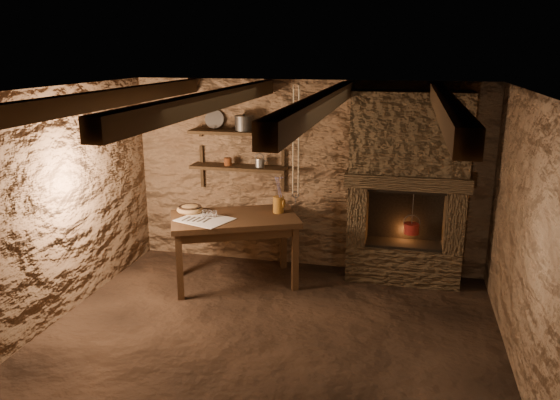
% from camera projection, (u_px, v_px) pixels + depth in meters
% --- Properties ---
extents(floor, '(4.50, 4.50, 0.00)m').
position_uv_depth(floor, '(268.00, 338.00, 5.38)').
color(floor, black).
rests_on(floor, ground).
extents(back_wall, '(4.50, 0.04, 2.40)m').
position_uv_depth(back_wall, '(307.00, 176.00, 6.94)').
color(back_wall, brown).
rests_on(back_wall, floor).
extents(front_wall, '(4.50, 0.04, 2.40)m').
position_uv_depth(front_wall, '(183.00, 324.00, 3.18)').
color(front_wall, brown).
rests_on(front_wall, floor).
extents(left_wall, '(0.04, 4.00, 2.40)m').
position_uv_depth(left_wall, '(54.00, 207.00, 5.56)').
color(left_wall, brown).
rests_on(left_wall, floor).
extents(right_wall, '(0.04, 4.00, 2.40)m').
position_uv_depth(right_wall, '(527.00, 241.00, 4.57)').
color(right_wall, brown).
rests_on(right_wall, floor).
extents(ceiling, '(4.50, 4.00, 0.04)m').
position_uv_depth(ceiling, '(267.00, 91.00, 4.74)').
color(ceiling, black).
rests_on(ceiling, back_wall).
extents(beam_far_left, '(0.14, 3.95, 0.16)m').
position_uv_depth(beam_far_left, '(112.00, 98.00, 5.10)').
color(beam_far_left, black).
rests_on(beam_far_left, ceiling).
extents(beam_mid_left, '(0.14, 3.95, 0.16)m').
position_uv_depth(beam_mid_left, '(213.00, 100.00, 4.88)').
color(beam_mid_left, black).
rests_on(beam_mid_left, ceiling).
extents(beam_mid_right, '(0.14, 3.95, 0.16)m').
position_uv_depth(beam_mid_right, '(323.00, 103.00, 4.66)').
color(beam_mid_right, black).
rests_on(beam_mid_right, ceiling).
extents(beam_far_right, '(0.14, 3.95, 0.16)m').
position_uv_depth(beam_far_right, '(445.00, 105.00, 4.44)').
color(beam_far_right, black).
rests_on(beam_far_right, ceiling).
extents(shelf_lower, '(1.25, 0.30, 0.04)m').
position_uv_depth(shelf_lower, '(239.00, 167.00, 6.95)').
color(shelf_lower, black).
rests_on(shelf_lower, back_wall).
extents(shelf_upper, '(1.25, 0.30, 0.04)m').
position_uv_depth(shelf_upper, '(238.00, 132.00, 6.83)').
color(shelf_upper, black).
rests_on(shelf_upper, back_wall).
extents(hearth, '(1.43, 0.51, 2.30)m').
position_uv_depth(hearth, '(407.00, 183.00, 6.44)').
color(hearth, '#392B1C').
rests_on(hearth, floor).
extents(work_table, '(1.69, 1.38, 0.84)m').
position_uv_depth(work_table, '(235.00, 247.00, 6.56)').
color(work_table, black).
rests_on(work_table, floor).
extents(linen_cloth, '(0.70, 0.63, 0.01)m').
position_uv_depth(linen_cloth, '(205.00, 220.00, 6.32)').
color(linen_cloth, beige).
rests_on(linen_cloth, work_table).
extents(pewter_cutlery_row, '(0.52, 0.34, 0.01)m').
position_uv_depth(pewter_cutlery_row, '(204.00, 219.00, 6.30)').
color(pewter_cutlery_row, gray).
rests_on(pewter_cutlery_row, linen_cloth).
extents(drinking_glasses, '(0.19, 0.06, 0.07)m').
position_uv_depth(drinking_glasses, '(210.00, 214.00, 6.41)').
color(drinking_glasses, silver).
rests_on(drinking_glasses, linen_cloth).
extents(stoneware_jug, '(0.17, 0.17, 0.46)m').
position_uv_depth(stoneware_jug, '(279.00, 197.00, 6.55)').
color(stoneware_jug, '#965E1D').
rests_on(stoneware_jug, work_table).
extents(wooden_bowl, '(0.40, 0.40, 0.11)m').
position_uv_depth(wooden_bowl, '(190.00, 210.00, 6.59)').
color(wooden_bowl, '#A87D48').
rests_on(wooden_bowl, work_table).
extents(iron_stockpot, '(0.27, 0.27, 0.17)m').
position_uv_depth(iron_stockpot, '(244.00, 124.00, 6.79)').
color(iron_stockpot, '#292825').
rests_on(iron_stockpot, shelf_upper).
extents(tin_pan, '(0.26, 0.14, 0.24)m').
position_uv_depth(tin_pan, '(215.00, 119.00, 6.96)').
color(tin_pan, '#9A9A95').
rests_on(tin_pan, shelf_upper).
extents(small_kettle, '(0.17, 0.13, 0.17)m').
position_uv_depth(small_kettle, '(260.00, 163.00, 6.87)').
color(small_kettle, '#9A9A95').
rests_on(small_kettle, shelf_lower).
extents(rusty_tin, '(0.12, 0.12, 0.10)m').
position_uv_depth(rusty_tin, '(228.00, 162.00, 6.96)').
color(rusty_tin, '#5C2912').
rests_on(rusty_tin, shelf_lower).
extents(red_pot, '(0.22, 0.22, 0.54)m').
position_uv_depth(red_pot, '(412.00, 228.00, 6.52)').
color(red_pot, maroon).
rests_on(red_pot, hearth).
extents(hanging_ropes, '(0.08, 0.08, 1.20)m').
position_uv_depth(hanging_ropes, '(296.00, 141.00, 5.88)').
color(hanging_ropes, beige).
rests_on(hanging_ropes, ceiling).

